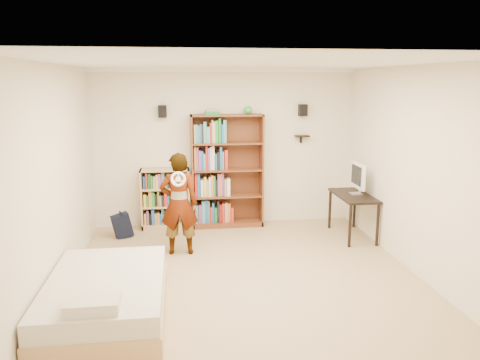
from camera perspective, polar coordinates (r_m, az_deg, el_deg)
The scene contains 14 objects.
ground at distance 6.12m, azimuth 0.66°, elevation -12.06°, with size 4.50×5.00×0.01m, color tan.
room_shell at distance 5.64m, azimuth 0.71°, elevation 4.51°, with size 4.52×5.02×2.71m.
crown_molding at distance 5.59m, azimuth 0.73°, elevation 13.78°, with size 4.50×5.00×0.06m.
speaker_left at distance 7.95m, azimuth -9.44°, elevation 8.26°, with size 0.14×0.12×0.20m, color black.
speaker_right at distance 8.24m, azimuth 7.68°, elevation 8.44°, with size 0.14×0.12×0.20m, color black.
wall_shelf at distance 8.28m, azimuth 7.57°, elevation 5.34°, with size 0.25×0.16×0.03m, color black.
tall_bookshelf at distance 8.04m, azimuth -1.57°, elevation 1.07°, with size 1.23×0.36×1.94m, color brown, non-canonical shape.
low_bookshelf at distance 8.12m, azimuth -9.08°, elevation -2.26°, with size 0.83×0.31×1.03m, color tan, non-canonical shape.
computer_desk at distance 7.83m, azimuth 13.55°, elevation -4.24°, with size 0.52×1.03×0.70m, color black, non-canonical shape.
imac at distance 7.73m, azimuth 14.02°, elevation 0.15°, with size 0.10×0.51×0.51m, color white, non-canonical shape.
daybed at distance 5.34m, azimuth -15.99°, elevation -13.05°, with size 1.23×1.89×0.56m, color beige, non-canonical shape.
person at distance 6.83m, azimuth -7.45°, elevation -2.90°, with size 0.55×0.36×1.50m, color black.
wii_wheel at distance 6.46m, azimuth -7.54°, elevation 0.11°, with size 0.21×0.21×0.04m, color white.
navy_bag at distance 7.83m, azimuth -14.18°, elevation -5.38°, with size 0.31×0.20×0.42m, color black, non-canonical shape.
Camera 1 is at (-0.81, -5.53, 2.50)m, focal length 35.00 mm.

